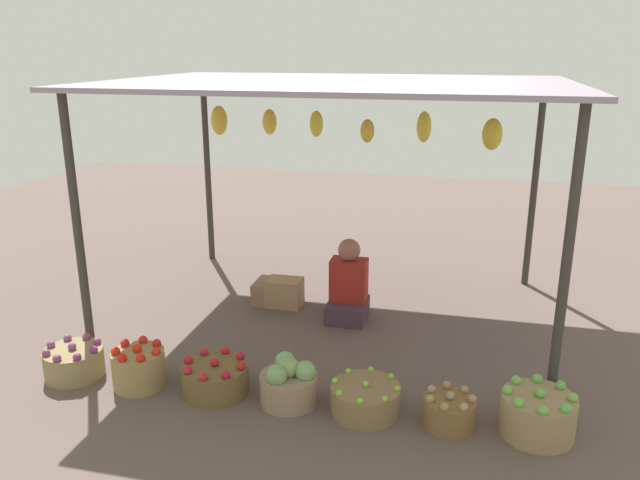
{
  "coord_description": "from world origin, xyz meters",
  "views": [
    {
      "loc": [
        1.17,
        -5.48,
        2.48
      ],
      "look_at": [
        0.0,
        -0.66,
        0.95
      ],
      "focal_mm": 35.23,
      "sensor_mm": 36.0,
      "label": 1
    }
  ],
  "objects_px": {
    "basket_limes": "(365,399)",
    "wooden_crate_near_vendor": "(276,292)",
    "vendor_person": "(348,289)",
    "basket_red_apples": "(215,378)",
    "basket_potatoes": "(449,411)",
    "basket_red_tomatoes": "(139,367)",
    "basket_green_apples": "(538,414)",
    "basket_purple_onions": "(74,362)",
    "basket_cabbages": "(289,383)",
    "wooden_crate_stacked_rear": "(285,292)"
  },
  "relations": [
    {
      "from": "basket_red_apples",
      "to": "wooden_crate_near_vendor",
      "type": "height_order",
      "value": "basket_red_apples"
    },
    {
      "from": "basket_purple_onions",
      "to": "wooden_crate_stacked_rear",
      "type": "xyz_separation_m",
      "value": [
        1.2,
        1.74,
        0.02
      ]
    },
    {
      "from": "wooden_crate_stacked_rear",
      "to": "basket_limes",
      "type": "bearing_deg",
      "value": -57.03
    },
    {
      "from": "basket_limes",
      "to": "wooden_crate_near_vendor",
      "type": "relative_size",
      "value": 1.16
    },
    {
      "from": "basket_red_tomatoes",
      "to": "wooden_crate_stacked_rear",
      "type": "height_order",
      "value": "basket_red_tomatoes"
    },
    {
      "from": "basket_red_tomatoes",
      "to": "basket_green_apples",
      "type": "bearing_deg",
      "value": 1.07
    },
    {
      "from": "basket_red_tomatoes",
      "to": "basket_purple_onions",
      "type": "bearing_deg",
      "value": 178.77
    },
    {
      "from": "vendor_person",
      "to": "basket_limes",
      "type": "height_order",
      "value": "vendor_person"
    },
    {
      "from": "basket_limes",
      "to": "wooden_crate_stacked_rear",
      "type": "bearing_deg",
      "value": 122.97
    },
    {
      "from": "basket_red_tomatoes",
      "to": "basket_red_apples",
      "type": "relative_size",
      "value": 0.79
    },
    {
      "from": "basket_cabbages",
      "to": "basket_green_apples",
      "type": "xyz_separation_m",
      "value": [
        1.72,
        0.01,
        -0.01
      ]
    },
    {
      "from": "basket_red_apples",
      "to": "basket_potatoes",
      "type": "height_order",
      "value": "basket_red_apples"
    },
    {
      "from": "vendor_person",
      "to": "basket_limes",
      "type": "xyz_separation_m",
      "value": [
        0.43,
        -1.56,
        -0.19
      ]
    },
    {
      "from": "vendor_person",
      "to": "basket_limes",
      "type": "distance_m",
      "value": 1.63
    },
    {
      "from": "basket_purple_onions",
      "to": "basket_red_tomatoes",
      "type": "xyz_separation_m",
      "value": [
        0.57,
        -0.01,
        0.03
      ]
    },
    {
      "from": "basket_purple_onions",
      "to": "wooden_crate_stacked_rear",
      "type": "bearing_deg",
      "value": 55.28
    },
    {
      "from": "basket_cabbages",
      "to": "basket_limes",
      "type": "height_order",
      "value": "basket_cabbages"
    },
    {
      "from": "vendor_person",
      "to": "basket_cabbages",
      "type": "xyz_separation_m",
      "value": [
        -0.12,
        -1.56,
        -0.15
      ]
    },
    {
      "from": "vendor_person",
      "to": "basket_red_apples",
      "type": "relative_size",
      "value": 1.56
    },
    {
      "from": "basket_potatoes",
      "to": "wooden_crate_stacked_rear",
      "type": "bearing_deg",
      "value": 134.29
    },
    {
      "from": "wooden_crate_near_vendor",
      "to": "basket_potatoes",
      "type": "bearing_deg",
      "value": -44.93
    },
    {
      "from": "basket_red_tomatoes",
      "to": "wooden_crate_near_vendor",
      "type": "height_order",
      "value": "basket_red_tomatoes"
    },
    {
      "from": "basket_green_apples",
      "to": "wooden_crate_stacked_rear",
      "type": "bearing_deg",
      "value": 143.2
    },
    {
      "from": "basket_purple_onions",
      "to": "wooden_crate_near_vendor",
      "type": "relative_size",
      "value": 1.06
    },
    {
      "from": "basket_red_apples",
      "to": "basket_purple_onions",
      "type": "bearing_deg",
      "value": -178.2
    },
    {
      "from": "vendor_person",
      "to": "wooden_crate_stacked_rear",
      "type": "xyz_separation_m",
      "value": [
        -0.67,
        0.14,
        -0.16
      ]
    },
    {
      "from": "basket_red_apples",
      "to": "vendor_person",
      "type": "bearing_deg",
      "value": 65.66
    },
    {
      "from": "basket_red_apples",
      "to": "basket_cabbages",
      "type": "distance_m",
      "value": 0.58
    },
    {
      "from": "basket_red_tomatoes",
      "to": "basket_red_apples",
      "type": "bearing_deg",
      "value": 4.67
    },
    {
      "from": "vendor_person",
      "to": "basket_cabbages",
      "type": "distance_m",
      "value": 1.58
    },
    {
      "from": "basket_purple_onions",
      "to": "basket_red_apples",
      "type": "bearing_deg",
      "value": 1.8
    },
    {
      "from": "basket_cabbages",
      "to": "wooden_crate_near_vendor",
      "type": "distance_m",
      "value": 1.88
    },
    {
      "from": "basket_red_tomatoes",
      "to": "wooden_crate_stacked_rear",
      "type": "bearing_deg",
      "value": 70.13
    },
    {
      "from": "wooden_crate_near_vendor",
      "to": "vendor_person",
      "type": "bearing_deg",
      "value": -14.46
    },
    {
      "from": "vendor_person",
      "to": "basket_purple_onions",
      "type": "xyz_separation_m",
      "value": [
        -1.88,
        -1.59,
        -0.18
      ]
    },
    {
      "from": "vendor_person",
      "to": "basket_potatoes",
      "type": "height_order",
      "value": "vendor_person"
    },
    {
      "from": "vendor_person",
      "to": "basket_potatoes",
      "type": "relative_size",
      "value": 2.15
    },
    {
      "from": "basket_red_apples",
      "to": "basket_limes",
      "type": "xyz_separation_m",
      "value": [
        1.14,
        -0.01,
        -0.01
      ]
    },
    {
      "from": "basket_green_apples",
      "to": "wooden_crate_near_vendor",
      "type": "relative_size",
      "value": 1.14
    },
    {
      "from": "basket_purple_onions",
      "to": "basket_cabbages",
      "type": "relative_size",
      "value": 1.08
    },
    {
      "from": "wooden_crate_near_vendor",
      "to": "wooden_crate_stacked_rear",
      "type": "bearing_deg",
      "value": -28.94
    },
    {
      "from": "basket_red_tomatoes",
      "to": "basket_green_apples",
      "type": "relative_size",
      "value": 0.81
    },
    {
      "from": "basket_potatoes",
      "to": "wooden_crate_near_vendor",
      "type": "bearing_deg",
      "value": 135.07
    },
    {
      "from": "basket_cabbages",
      "to": "wooden_crate_near_vendor",
      "type": "xyz_separation_m",
      "value": [
        -0.65,
        1.77,
        -0.04
      ]
    },
    {
      "from": "wooden_crate_near_vendor",
      "to": "basket_cabbages",
      "type": "bearing_deg",
      "value": -69.73
    },
    {
      "from": "basket_purple_onions",
      "to": "basket_green_apples",
      "type": "relative_size",
      "value": 0.93
    },
    {
      "from": "basket_green_apples",
      "to": "wooden_crate_near_vendor",
      "type": "height_order",
      "value": "basket_green_apples"
    },
    {
      "from": "wooden_crate_stacked_rear",
      "to": "basket_red_tomatoes",
      "type": "bearing_deg",
      "value": -109.87
    },
    {
      "from": "wooden_crate_near_vendor",
      "to": "basket_green_apples",
      "type": "bearing_deg",
      "value": -36.48
    },
    {
      "from": "basket_purple_onions",
      "to": "wooden_crate_near_vendor",
      "type": "bearing_deg",
      "value": 58.51
    }
  ]
}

